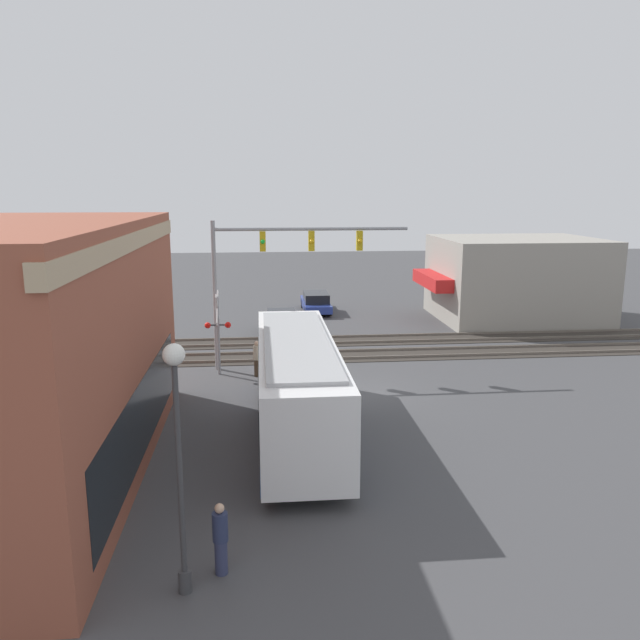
# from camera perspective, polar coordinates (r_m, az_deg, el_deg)

# --- Properties ---
(ground_plane) EXTENTS (120.00, 120.00, 0.00)m
(ground_plane) POSITION_cam_1_polar(r_m,az_deg,el_deg) (25.91, 3.62, -6.76)
(ground_plane) COLOR #424244
(shop_building) EXTENTS (8.02, 11.03, 5.24)m
(shop_building) POSITION_cam_1_polar(r_m,az_deg,el_deg) (42.14, 17.38, 3.61)
(shop_building) COLOR gray
(shop_building) RESTS_ON ground
(city_bus) EXTENTS (11.26, 2.59, 3.33)m
(city_bus) POSITION_cam_1_polar(r_m,az_deg,el_deg) (21.30, -2.11, -5.70)
(city_bus) COLOR white
(city_bus) RESTS_ON ground
(traffic_signal_gantry) EXTENTS (0.42, 8.98, 6.90)m
(traffic_signal_gantry) POSITION_cam_1_polar(r_m,az_deg,el_deg) (28.65, -4.08, 5.68)
(traffic_signal_gantry) COLOR gray
(traffic_signal_gantry) RESTS_ON ground
(crossing_signal) EXTENTS (1.41, 1.18, 3.81)m
(crossing_signal) POSITION_cam_1_polar(r_m,az_deg,el_deg) (28.33, -9.32, -0.46)
(crossing_signal) COLOR gray
(crossing_signal) RESTS_ON ground
(streetlamp) EXTENTS (0.44, 0.44, 5.36)m
(streetlamp) POSITION_cam_1_polar(r_m,az_deg,el_deg) (12.98, -12.81, -11.47)
(streetlamp) COLOR #38383A
(streetlamp) RESTS_ON ground
(rail_track_near) EXTENTS (2.60, 60.00, 0.15)m
(rail_track_near) POSITION_cam_1_polar(r_m,az_deg,el_deg) (31.59, 1.90, -3.26)
(rail_track_near) COLOR #332D28
(rail_track_near) RESTS_ON ground
(rail_track_far) EXTENTS (2.60, 60.00, 0.15)m
(rail_track_far) POSITION_cam_1_polar(r_m,az_deg,el_deg) (34.67, 1.22, -1.89)
(rail_track_far) COLOR #332D28
(rail_track_far) RESTS_ON ground
(parked_car_black) EXTENTS (4.58, 1.82, 1.37)m
(parked_car_black) POSITION_cam_1_polar(r_m,az_deg,el_deg) (36.23, -3.54, -0.31)
(parked_car_black) COLOR black
(parked_car_black) RESTS_ON ground
(parked_car_blue) EXTENTS (4.81, 1.82, 1.37)m
(parked_car_blue) POSITION_cam_1_polar(r_m,az_deg,el_deg) (42.82, -0.38, 1.60)
(parked_car_blue) COLOR navy
(parked_car_blue) RESTS_ON ground
(pedestrian_at_crossing) EXTENTS (0.34, 0.34, 1.63)m
(pedestrian_at_crossing) POSITION_cam_1_polar(r_m,az_deg,el_deg) (28.16, -5.77, -3.52)
(pedestrian_at_crossing) COLOR #473828
(pedestrian_at_crossing) RESTS_ON ground
(pedestrian_by_lamp) EXTENTS (0.34, 0.34, 1.66)m
(pedestrian_by_lamp) POSITION_cam_1_polar(r_m,az_deg,el_deg) (14.48, -9.09, -19.11)
(pedestrian_by_lamp) COLOR #2D3351
(pedestrian_by_lamp) RESTS_ON ground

